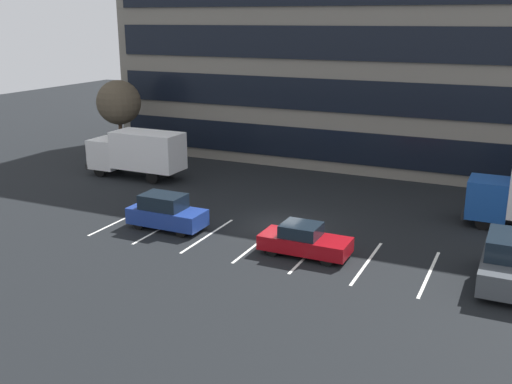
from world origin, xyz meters
name	(u,v)px	position (x,y,z in m)	size (l,w,h in m)	color
ground_plane	(281,225)	(0.00, 0.00, 0.00)	(120.00, 120.00, 0.00)	black
office_building	(373,43)	(0.00, 17.95, 9.00)	(39.14, 11.80, 18.00)	slate
lot_markings	(257,244)	(0.00, -3.04, 0.00)	(16.94, 5.40, 0.01)	silver
box_truck_white	(137,152)	(-13.03, 5.06, 1.86)	(7.12, 2.36, 3.30)	white
sedan_maroon	(304,241)	(2.62, -3.38, 0.72)	(4.27, 1.79, 1.53)	maroon
suv_navy	(166,212)	(-5.33, -3.05, 0.91)	(4.16, 1.76, 1.88)	navy
suv_charcoal	(507,262)	(11.48, -2.84, 1.04)	(2.01, 4.75, 2.15)	#474C51
bare_tree	(119,103)	(-17.00, 8.41, 4.64)	(3.39, 3.39, 6.35)	#473323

